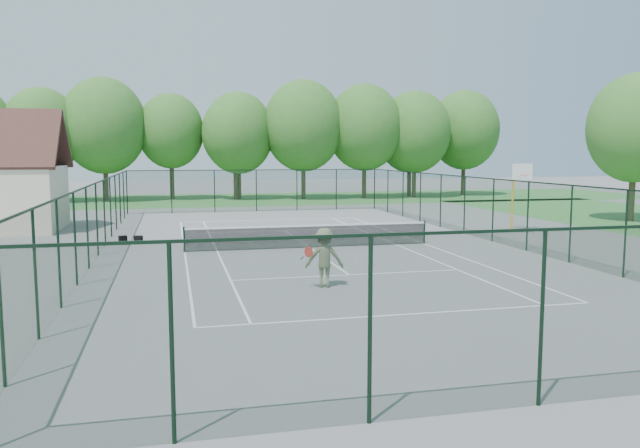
% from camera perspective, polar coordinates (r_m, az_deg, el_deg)
% --- Properties ---
extents(ground, '(140.00, 140.00, 0.00)m').
position_cam_1_polar(ground, '(27.96, -0.95, -2.19)').
color(ground, slate).
rests_on(ground, ground).
extents(grass_far, '(80.00, 16.00, 0.01)m').
position_cam_1_polar(grass_far, '(57.46, -7.40, 2.27)').
color(grass_far, '#40863B').
rests_on(grass_far, ground).
extents(court_lines, '(11.05, 23.85, 0.01)m').
position_cam_1_polar(court_lines, '(27.96, -0.95, -2.18)').
color(court_lines, white).
rests_on(court_lines, ground).
extents(tennis_net, '(11.08, 0.08, 1.10)m').
position_cam_1_polar(tennis_net, '(27.88, -0.95, -1.02)').
color(tennis_net, black).
rests_on(tennis_net, ground).
extents(fence_enclosure, '(18.05, 36.05, 3.02)m').
position_cam_1_polar(fence_enclosure, '(27.77, -0.95, 0.99)').
color(fence_enclosure, '#19371F').
rests_on(fence_enclosure, ground).
extents(tree_line_far, '(39.40, 6.40, 9.70)m').
position_cam_1_polar(tree_line_far, '(57.33, -7.48, 8.24)').
color(tree_line_far, '#4A3A27').
rests_on(tree_line_far, ground).
extents(basketball_goal, '(1.20, 1.43, 3.65)m').
position_cam_1_polar(basketball_goal, '(35.91, 17.64, 3.56)').
color(basketball_goal, gold).
rests_on(basketball_goal, ground).
extents(tree_side, '(5.75, 5.75, 9.10)m').
position_cam_1_polar(tree_side, '(43.22, 26.89, 7.83)').
color(tree_side, '#4A3A27').
rests_on(tree_side, ground).
extents(sports_bag_a, '(0.42, 0.35, 0.29)m').
position_cam_1_polar(sports_bag_a, '(31.25, -17.59, -1.30)').
color(sports_bag_a, black).
rests_on(sports_bag_a, ground).
extents(sports_bag_b, '(0.44, 0.36, 0.29)m').
position_cam_1_polar(sports_bag_b, '(31.08, -16.28, -1.30)').
color(sports_bag_b, black).
rests_on(sports_bag_b, ground).
extents(tennis_player, '(2.11, 0.90, 1.88)m').
position_cam_1_polar(tennis_player, '(19.75, 0.39, -3.10)').
color(tennis_player, '#52583E').
rests_on(tennis_player, ground).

